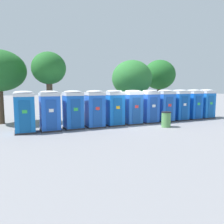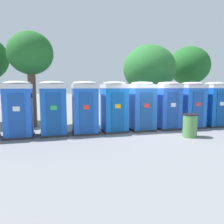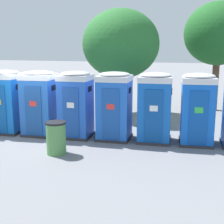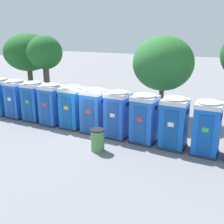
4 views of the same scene
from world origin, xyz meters
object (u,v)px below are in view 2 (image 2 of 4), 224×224
trash_can (190,125)px  street_tree_1 (189,66)px  street_tree_3 (149,69)px  street_tree_0 (31,55)px  portapotty_2 (53,108)px  portapotty_7 (192,105)px  portapotty_1 (18,109)px  portapotty_4 (114,107)px  portapotty_8 (214,104)px  portapotty_3 (85,107)px  portapotty_5 (142,106)px  portapotty_6 (168,105)px

trash_can → street_tree_1: bearing=62.1°
street_tree_3 → street_tree_0: bearing=-160.9°
portapotty_2 → portapotty_7: (7.44, 0.74, -0.00)m
portapotty_1 → portapotty_7: bearing=5.9°
trash_can → portapotty_1: bearing=170.6°
portapotty_1 → street_tree_1: street_tree_1 is taller
portapotty_7 → street_tree_1: street_tree_1 is taller
portapotty_4 → portapotty_8: (5.95, 0.59, 0.00)m
portapotty_4 → street_tree_3: street_tree_3 is taller
portapotty_2 → street_tree_1: street_tree_1 is taller
portapotty_4 → portapotty_3: bearing=-171.6°
portapotty_5 → street_tree_0: (-5.80, 1.92, 2.73)m
portapotty_4 → portapotty_1: bearing=-173.6°
portapotty_5 → portapotty_8: bearing=5.9°
portapotty_2 → portapotty_6: size_ratio=1.00×
portapotty_6 → portapotty_7: bearing=6.1°
portapotty_3 → portapotty_6: 4.48m
portapotty_2 → portapotty_3: (1.49, 0.10, -0.00)m
portapotty_3 → portapotty_8: size_ratio=1.00×
portapotty_7 → street_tree_0: (-8.77, 1.62, 2.73)m
portapotty_2 → portapotty_7: bearing=5.7°
portapotty_8 → portapotty_3: bearing=-173.8°
portapotty_1 → portapotty_7: same height
portapotty_1 → portapotty_3: same height
portapotty_4 → trash_can: 3.70m
street_tree_0 → portapotty_3: bearing=-38.7°
street_tree_3 → portapotty_5: bearing=-113.0°
portapotty_4 → trash_can: size_ratio=2.38×
street_tree_1 → portapotty_8: bearing=-106.9°
portapotty_2 → portapotty_3: bearing=3.7°
portapotty_4 → portapotty_6: (2.98, 0.27, 0.00)m
portapotty_5 → trash_can: 2.64m
portapotty_6 → portapotty_8: bearing=6.2°
street_tree_0 → street_tree_1: 13.45m
portapotty_4 → street_tree_3: 6.28m
portapotty_5 → portapotty_7: size_ratio=1.00×
portapotty_8 → portapotty_6: bearing=-173.8°
portapotty_7 → portapotty_1: bearing=-174.1°
portapotty_2 → street_tree_3: street_tree_3 is taller
street_tree_0 → portapotty_5: bearing=-18.3°
portapotty_5 → portapotty_6: bearing=5.4°
portapotty_1 → portapotty_4: 4.48m
portapotty_6 → street_tree_3: (0.46, 4.46, 2.28)m
portapotty_1 → street_tree_3: bearing=33.5°
street_tree_1 → portapotty_3: bearing=-141.3°
trash_can → portapotty_2: bearing=166.8°
portapotty_3 → portapotty_6: (4.46, 0.49, 0.00)m
portapotty_1 → trash_can: 7.77m
portapotty_1 → street_tree_1: (12.48, 7.90, 2.81)m
portapotty_3 → street_tree_1: street_tree_1 is taller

